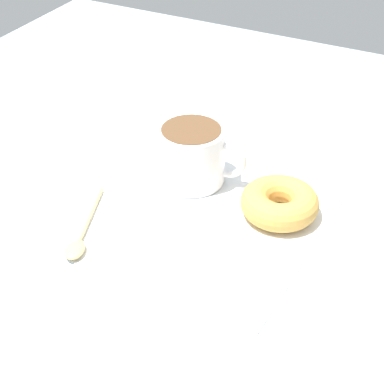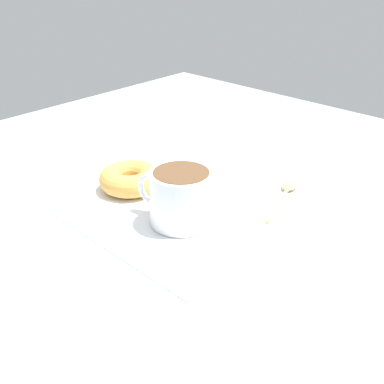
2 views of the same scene
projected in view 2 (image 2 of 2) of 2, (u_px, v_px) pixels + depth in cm
name	position (u px, v px, depth cm)	size (l,w,h in cm)	color
ground_plane	(196.00, 213.00, 83.43)	(120.00, 120.00, 2.00)	#99A8B7
napkin	(192.00, 204.00, 83.70)	(34.08, 34.08, 0.30)	white
coffee_cup	(180.00, 196.00, 76.75)	(12.29, 9.23, 8.02)	white
donut	(130.00, 179.00, 87.39)	(10.09, 10.09, 3.71)	gold
spoon	(286.00, 191.00, 86.48)	(6.21, 14.29, 0.90)	#D8B772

